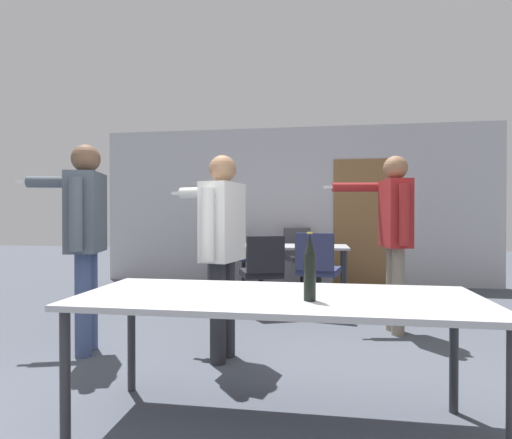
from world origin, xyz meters
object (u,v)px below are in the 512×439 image
person_far_watching (394,225)px  office_chair_far_right (240,259)px  office_chair_side_rolled (262,276)px  person_center_tall (84,227)px  office_chair_near_pushed (318,275)px  office_chair_mid_tucked (301,260)px  beer_bottle (310,268)px  person_right_polo (221,236)px

person_far_watching → office_chair_far_right: (-1.95, 2.25, -0.61)m
office_chair_side_rolled → office_chair_far_right: (-0.57, 1.60, 0.02)m
person_center_tall → office_chair_near_pushed: (1.92, 1.65, -0.60)m
office_chair_mid_tucked → beer_bottle: bearing=73.3°
office_chair_side_rolled → office_chair_mid_tucked: office_chair_mid_tucked is taller
office_chair_far_right → office_chair_mid_tucked: office_chair_far_right is taller
person_center_tall → office_chair_far_right: person_center_tall is taller
beer_bottle → office_chair_side_rolled: bearing=102.4°
office_chair_far_right → person_right_polo: bearing=38.5°
office_chair_near_pushed → beer_bottle: (-0.05, -2.73, 0.44)m
person_right_polo → office_chair_far_right: 3.28m
office_chair_mid_tucked → person_center_tall: bearing=43.5°
person_center_tall → office_chair_near_pushed: person_center_tall is taller
person_far_watching → office_chair_near_pushed: person_far_watching is taller
person_center_tall → office_chair_far_right: (0.70, 3.22, -0.61)m
office_chair_side_rolled → office_chair_far_right: 1.70m
person_right_polo → office_chair_mid_tucked: (0.51, 3.23, -0.54)m
office_chair_mid_tucked → person_far_watching: bearing=94.0°
person_right_polo → office_chair_side_rolled: bearing=8.6°
office_chair_mid_tucked → beer_bottle: 4.36m
office_chair_side_rolled → office_chair_far_right: bearing=89.9°
office_chair_side_rolled → office_chair_near_pushed: (0.65, 0.03, 0.03)m
beer_bottle → person_right_polo: bearing=122.9°
person_far_watching → person_right_polo: (-1.49, -0.95, -0.08)m
person_center_tall → person_right_polo: person_center_tall is taller
person_far_watching → office_chair_mid_tucked: 2.55m
person_right_polo → office_chair_side_rolled: person_right_polo is taller
person_center_tall → office_chair_mid_tucked: (1.66, 3.25, -0.61)m
office_chair_near_pushed → person_center_tall: bearing=-127.5°
person_center_tall → office_chair_mid_tucked: bearing=-42.3°
person_right_polo → office_chair_mid_tucked: bearing=3.7°
person_far_watching → office_chair_near_pushed: 1.17m
office_chair_far_right → beer_bottle: beer_bottle is taller
office_chair_mid_tucked → beer_bottle: size_ratio=2.77×
office_chair_near_pushed → person_far_watching: bearing=-31.2°
office_chair_near_pushed → office_chair_far_right: office_chair_near_pushed is taller
person_far_watching → person_right_polo: person_far_watching is taller
person_right_polo → office_chair_far_right: person_right_polo is taller
office_chair_near_pushed → person_right_polo: bearing=-103.2°
person_center_tall → beer_bottle: 2.16m
person_center_tall → beer_bottle: bearing=-135.3°
office_chair_side_rolled → office_chair_mid_tucked: size_ratio=0.97×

